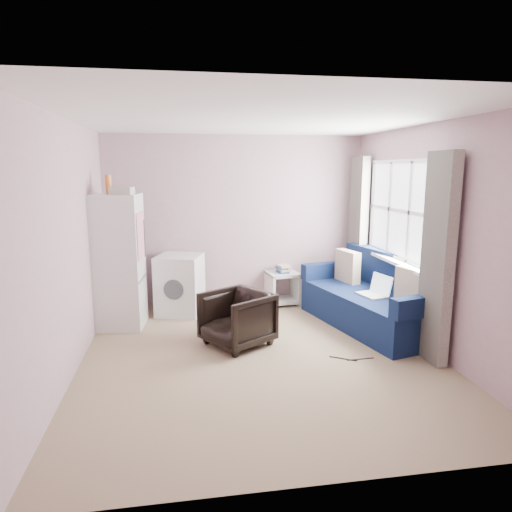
{
  "coord_description": "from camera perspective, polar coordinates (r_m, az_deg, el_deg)",
  "views": [
    {
      "loc": [
        -0.81,
        -4.61,
        2.0
      ],
      "look_at": [
        0.05,
        0.6,
        1.0
      ],
      "focal_mm": 32.0,
      "sensor_mm": 36.0,
      "label": 1
    }
  ],
  "objects": [
    {
      "name": "sofa",
      "position": [
        6.13,
        14.76,
        -5.36
      ],
      "size": [
        1.42,
        2.25,
        0.93
      ],
      "rotation": [
        0.0,
        0.0,
        0.24
      ],
      "color": "#0F1F47",
      "rests_on": "ground"
    },
    {
      "name": "side_table",
      "position": [
        6.89,
        3.31,
        -3.71
      ],
      "size": [
        0.49,
        0.49,
        0.6
      ],
      "rotation": [
        0.0,
        0.0,
        0.13
      ],
      "color": "silver",
      "rests_on": "ground"
    },
    {
      "name": "washing_machine",
      "position": [
        6.49,
        -9.5,
        -3.38
      ],
      "size": [
        0.73,
        0.73,
        0.83
      ],
      "rotation": [
        0.0,
        0.0,
        -0.29
      ],
      "color": "silver",
      "rests_on": "ground"
    },
    {
      "name": "window_dressing",
      "position": [
        5.98,
        16.49,
        1.69
      ],
      "size": [
        0.17,
        2.62,
        2.18
      ],
      "color": "white",
      "rests_on": "ground"
    },
    {
      "name": "room",
      "position": [
        4.75,
        0.8,
        1.67
      ],
      "size": [
        3.84,
        4.24,
        2.54
      ],
      "color": "#8E785D",
      "rests_on": "ground"
    },
    {
      "name": "armchair",
      "position": [
        5.29,
        -2.39,
        -7.5
      ],
      "size": [
        0.9,
        0.91,
        0.69
      ],
      "primitive_type": "imported",
      "rotation": [
        0.0,
        0.0,
        -1.0
      ],
      "color": "black",
      "rests_on": "ground"
    },
    {
      "name": "floor_cables",
      "position": [
        5.11,
        11.89,
        -12.46
      ],
      "size": [
        0.46,
        0.17,
        0.01
      ],
      "rotation": [
        0.0,
        0.0,
        -0.22
      ],
      "color": "black",
      "rests_on": "ground"
    },
    {
      "name": "fridge",
      "position": [
        6.04,
        -16.82,
        -0.55
      ],
      "size": [
        0.65,
        0.64,
        1.94
      ],
      "rotation": [
        0.0,
        0.0,
        -0.1
      ],
      "color": "silver",
      "rests_on": "ground"
    }
  ]
}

